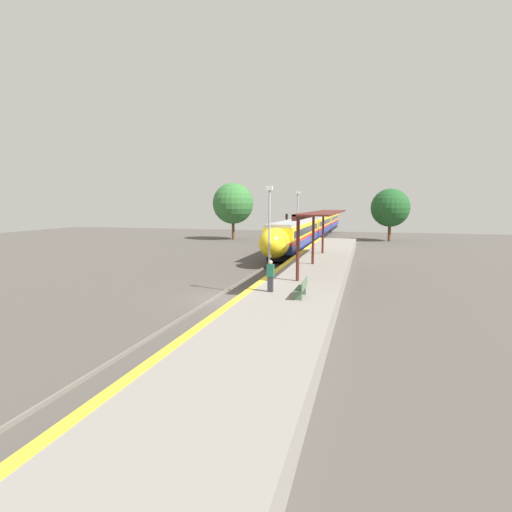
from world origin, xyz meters
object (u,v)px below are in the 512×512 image
Objects in this scene: lamppost_mid at (297,220)px; person_waiting at (270,276)px; platform_bench at (302,288)px; railway_signal at (287,226)px; lamppost_near at (269,227)px; train at (316,226)px.

person_waiting is at bearing -86.32° from lamppost_mid.
railway_signal reaches higher than platform_bench.
lamppost_mid is (-0.84, 13.11, 2.32)m from person_waiting.
platform_bench is at bearing -24.10° from person_waiting.
person_waiting is at bearing -75.35° from lamppost_near.
lamppost_mid reaches higher than person_waiting.
railway_signal is (-7.14, 32.28, 1.11)m from platform_bench.
person_waiting is at bearing -80.32° from railway_signal.
railway_signal is 18.99m from lamppost_mid.
lamppost_near is at bearing -90.00° from lamppost_mid.
train is at bearing 96.19° from platform_bench.
lamppost_mid is at bearing -85.89° from train.
lamppost_near reaches higher than train.
lamppost_near is 1.00× the size of lamppost_mid.
railway_signal is 0.77× the size of lamppost_near.
railway_signal is at bearing 102.47° from platform_bench.
railway_signal is (-2.35, -11.86, 0.50)m from train.
train is 12.10m from railway_signal.
train is at bearing 78.78° from railway_signal.
train is at bearing 94.11° from lamppost_mid.
platform_bench is (4.79, -44.14, -0.61)m from train.
person_waiting is 0.39× the size of railway_signal.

